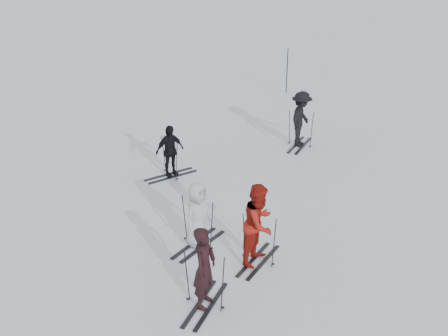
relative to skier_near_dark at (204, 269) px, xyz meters
name	(u,v)px	position (x,y,z in m)	size (l,w,h in m)	color
ground	(202,218)	(-2.10, 2.81, -0.84)	(120.00, 120.00, 0.00)	silver
skier_near_dark	(204,269)	(0.00, 0.00, 0.00)	(0.61, 0.40, 1.68)	black
skier_red	(259,225)	(0.08, 1.90, 0.08)	(0.89, 0.69, 1.83)	maroon
skier_grey	(198,216)	(-1.41, 1.71, -0.07)	(0.75, 0.49, 1.54)	#B9BEC3
skier_uphill_left	(170,152)	(-4.34, 4.35, -0.07)	(0.89, 0.37, 1.53)	black
skier_uphill_far	(301,120)	(-2.29, 8.61, 0.07)	(1.18, 0.68, 1.82)	black
skis_near_dark	(205,280)	(0.00, 0.00, -0.24)	(0.87, 1.64, 1.19)	black
skis_red	(259,238)	(0.08, 1.90, -0.26)	(0.84, 1.60, 1.16)	black
skis_grey	(198,221)	(-1.41, 1.71, -0.22)	(0.90, 1.70, 1.24)	black
skis_uphill_left	(170,157)	(-4.34, 4.35, -0.24)	(0.87, 1.65, 1.20)	black
skis_uphill_far	(300,128)	(-2.29, 8.61, -0.22)	(0.89, 1.69, 1.23)	black
piste_marker	(287,71)	(-5.63, 13.96, 0.12)	(0.04, 0.04, 1.91)	black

